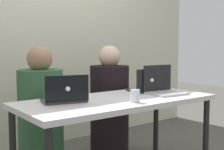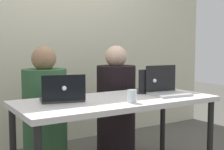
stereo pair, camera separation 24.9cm
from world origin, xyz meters
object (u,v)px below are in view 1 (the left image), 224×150
(person_on_left, at_px, (41,118))
(water_glass_center, at_px, (135,97))
(person_on_right, at_px, (110,107))
(laptop_front_right, at_px, (163,88))
(laptop_back_right, at_px, (147,87))
(laptop_back_left, at_px, (65,96))

(person_on_left, relative_size, water_glass_center, 11.93)
(person_on_right, distance_m, laptop_front_right, 0.72)
(laptop_back_right, bearing_deg, person_on_left, -18.20)
(person_on_left, distance_m, laptop_back_left, 0.58)
(person_on_right, bearing_deg, laptop_back_right, 84.68)
(laptop_back_right, distance_m, laptop_back_left, 0.84)
(person_on_left, bearing_deg, laptop_back_right, 158.31)
(person_on_right, height_order, water_glass_center, person_on_right)
(person_on_right, relative_size, laptop_back_left, 3.17)
(person_on_left, relative_size, person_on_right, 1.00)
(laptop_front_right, xyz_separation_m, laptop_back_left, (-0.88, 0.14, -0.01))
(laptop_front_right, height_order, laptop_back_left, laptop_front_right)
(laptop_back_left, height_order, water_glass_center, laptop_back_left)
(person_on_left, bearing_deg, person_on_right, -169.94)
(person_on_left, relative_size, laptop_back_left, 3.15)
(laptop_front_right, bearing_deg, laptop_back_left, 176.30)
(laptop_front_right, xyz_separation_m, water_glass_center, (-0.46, -0.16, -0.01))
(person_on_left, bearing_deg, laptop_front_right, 151.91)
(person_on_left, height_order, laptop_front_right, person_on_left)
(person_on_right, xyz_separation_m, laptop_back_right, (0.05, -0.50, 0.26))
(water_glass_center, bearing_deg, person_on_left, 114.89)
(person_on_right, relative_size, water_glass_center, 11.97)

